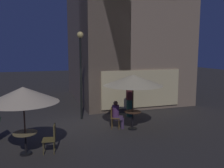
{
  "coord_description": "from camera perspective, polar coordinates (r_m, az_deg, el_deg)",
  "views": [
    {
      "loc": [
        -1.59,
        -10.78,
        3.41
      ],
      "look_at": [
        1.6,
        -0.91,
        1.94
      ],
      "focal_mm": 38.69,
      "sensor_mm": 36.0,
      "label": 1
    }
  ],
  "objects": [
    {
      "name": "cafe_chair_0",
      "position": [
        10.58,
        0.4,
        -7.51
      ],
      "size": [
        0.51,
        0.51,
        0.94
      ],
      "rotation": [
        0.0,
        0.0,
        -0.42
      ],
      "color": "brown",
      "rests_on": "ground"
    },
    {
      "name": "patio_umbrella_0",
      "position": [
        10.22,
        5.02,
        0.9
      ],
      "size": [
        2.52,
        2.52,
        2.38
      ],
      "color": "black",
      "rests_on": "ground"
    },
    {
      "name": "cafe_table_0",
      "position": [
        10.53,
        4.91,
        -7.62
      ],
      "size": [
        0.73,
        0.73,
        0.79
      ],
      "color": "black",
      "rests_on": "ground"
    },
    {
      "name": "patron_standing_1",
      "position": [
        12.44,
        4.17,
        -3.81
      ],
      "size": [
        0.37,
        0.37,
        1.71
      ],
      "rotation": [
        0.0,
        0.0,
        4.16
      ],
      "color": "#244D3A",
      "rests_on": "ground"
    },
    {
      "name": "cafe_chair_1",
      "position": [
        8.43,
        -14.03,
        -11.9
      ],
      "size": [
        0.49,
        0.49,
        0.96
      ],
      "rotation": [
        0.0,
        0.0,
        2.97
      ],
      "color": "brown",
      "rests_on": "ground"
    },
    {
      "name": "patio_umbrella_1",
      "position": [
        8.2,
        -20.26,
        -2.43
      ],
      "size": [
        2.27,
        2.27,
        2.25
      ],
      "color": "black",
      "rests_on": "ground"
    },
    {
      "name": "street_lamp_near_corner",
      "position": [
        11.77,
        -7.43,
        5.5
      ],
      "size": [
        0.31,
        0.31,
        4.28
      ],
      "color": "black",
      "rests_on": "ground"
    },
    {
      "name": "patron_seated_0",
      "position": [
        10.54,
        1.18,
        -6.91
      ],
      "size": [
        0.51,
        0.43,
        1.23
      ],
      "rotation": [
        0.0,
        0.0,
        -0.42
      ],
      "color": "#523B60",
      "rests_on": "ground"
    },
    {
      "name": "cafe_building",
      "position": [
        15.65,
        0.28,
        12.05
      ],
      "size": [
        6.7,
        7.78,
        9.02
      ],
      "color": "gray",
      "rests_on": "ground"
    },
    {
      "name": "cafe_table_1",
      "position": [
        8.57,
        -19.79,
        -11.9
      ],
      "size": [
        0.77,
        0.77,
        0.74
      ],
      "color": "black",
      "rests_on": "ground"
    },
    {
      "name": "ground_plane",
      "position": [
        11.42,
        -9.19,
        -9.44
      ],
      "size": [
        60.0,
        60.0,
        0.0
      ],
      "primitive_type": "plane",
      "color": "#34302D"
    }
  ]
}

